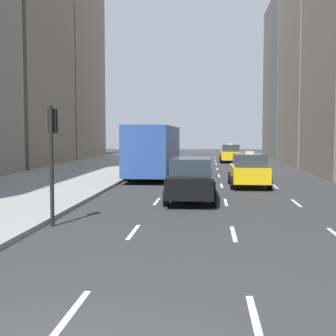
{
  "coord_description": "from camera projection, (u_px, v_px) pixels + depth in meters",
  "views": [
    {
      "loc": [
        1.89,
        -4.86,
        2.76
      ],
      "look_at": [
        0.21,
        14.61,
        1.33
      ],
      "focal_mm": 50.0,
      "sensor_mm": 36.0,
      "label": 1
    }
  ],
  "objects": [
    {
      "name": "sidewalk_left",
      "position": [
        81.0,
        172.0,
        32.62
      ],
      "size": [
        8.0,
        66.0,
        0.15
      ],
      "primitive_type": "cube",
      "color": "#9E9E99",
      "rests_on": "ground"
    },
    {
      "name": "lane_markings",
      "position": [
        220.0,
        180.0,
        27.82
      ],
      "size": [
        5.72,
        56.0,
        0.01
      ],
      "color": "white",
      "rests_on": "ground"
    },
    {
      "name": "taxi_lead",
      "position": [
        249.0,
        170.0,
        24.35
      ],
      "size": [
        2.02,
        4.4,
        1.87
      ],
      "color": "yellow",
      "rests_on": "ground"
    },
    {
      "name": "sedan_black_near",
      "position": [
        191.0,
        179.0,
        19.15
      ],
      "size": [
        2.02,
        4.85,
        1.79
      ],
      "color": "black",
      "rests_on": "ground"
    },
    {
      "name": "traffic_light_pole",
      "position": [
        52.0,
        146.0,
        13.92
      ],
      "size": [
        0.24,
        0.42,
        3.6
      ],
      "color": "black",
      "rests_on": "ground"
    },
    {
      "name": "taxi_second",
      "position": [
        230.0,
        153.0,
        45.18
      ],
      "size": [
        2.02,
        4.4,
        1.87
      ],
      "color": "yellow",
      "rests_on": "ground"
    },
    {
      "name": "city_bus",
      "position": [
        155.0,
        149.0,
        30.58
      ],
      "size": [
        2.8,
        11.61,
        3.25
      ],
      "color": "#2D519E",
      "rests_on": "ground"
    }
  ]
}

